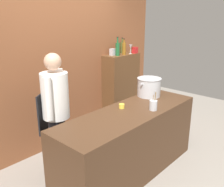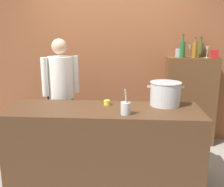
# 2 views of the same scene
# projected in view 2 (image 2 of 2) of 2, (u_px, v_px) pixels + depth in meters

# --- Properties ---
(ground_plane) EXTENTS (8.00, 8.00, 0.00)m
(ground_plane) POSITION_uv_depth(u_px,v_px,m) (104.00, 180.00, 3.07)
(ground_plane) COLOR gray
(brick_back_panel) EXTENTS (4.40, 0.10, 3.00)m
(brick_back_panel) POSITION_uv_depth(u_px,v_px,m) (112.00, 48.00, 4.07)
(brick_back_panel) COLOR brown
(brick_back_panel) RESTS_ON ground_plane
(prep_counter) EXTENTS (2.19, 0.70, 0.90)m
(prep_counter) POSITION_uv_depth(u_px,v_px,m) (104.00, 145.00, 2.96)
(prep_counter) COLOR #472D1C
(prep_counter) RESTS_ON ground_plane
(bar_cabinet) EXTENTS (0.76, 0.32, 1.37)m
(bar_cabinet) POSITION_uv_depth(u_px,v_px,m) (190.00, 101.00, 3.98)
(bar_cabinet) COLOR brown
(bar_cabinet) RESTS_ON ground_plane
(chef) EXTENTS (0.46, 0.41, 1.66)m
(chef) POSITION_uv_depth(u_px,v_px,m) (61.00, 89.00, 3.53)
(chef) COLOR black
(chef) RESTS_ON ground_plane
(stockpot_large) EXTENTS (0.42, 0.36, 0.28)m
(stockpot_large) POSITION_uv_depth(u_px,v_px,m) (165.00, 94.00, 2.96)
(stockpot_large) COLOR #B7BABF
(stockpot_large) RESTS_ON prep_counter
(utensil_crock) EXTENTS (0.10, 0.10, 0.27)m
(utensil_crock) POSITION_uv_depth(u_px,v_px,m) (126.00, 108.00, 2.64)
(utensil_crock) COLOR #B7BABF
(utensil_crock) RESTS_ON prep_counter
(butter_jar) EXTENTS (0.08, 0.08, 0.06)m
(butter_jar) POSITION_uv_depth(u_px,v_px,m) (107.00, 102.00, 3.00)
(butter_jar) COLOR yellow
(butter_jar) RESTS_ON prep_counter
(wine_bottle_amber) EXTENTS (0.07, 0.07, 0.29)m
(wine_bottle_amber) POSITION_uv_depth(u_px,v_px,m) (195.00, 50.00, 3.73)
(wine_bottle_amber) COLOR #8C5919
(wine_bottle_amber) RESTS_ON bar_cabinet
(wine_bottle_green) EXTENTS (0.08, 0.08, 0.34)m
(wine_bottle_green) POSITION_uv_depth(u_px,v_px,m) (182.00, 49.00, 3.75)
(wine_bottle_green) COLOR #1E592D
(wine_bottle_green) RESTS_ON bar_cabinet
(wine_bottle_olive) EXTENTS (0.08, 0.08, 0.29)m
(wine_bottle_olive) POSITION_uv_depth(u_px,v_px,m) (200.00, 50.00, 3.87)
(wine_bottle_olive) COLOR #475123
(wine_bottle_olive) RESTS_ON bar_cabinet
(wine_glass_short) EXTENTS (0.07, 0.07, 0.17)m
(wine_glass_short) POSITION_uv_depth(u_px,v_px,m) (207.00, 49.00, 3.71)
(wine_glass_short) COLOR silver
(wine_glass_short) RESTS_ON bar_cabinet
(wine_glass_wide) EXTENTS (0.07, 0.07, 0.18)m
(wine_glass_wide) POSITION_uv_depth(u_px,v_px,m) (190.00, 48.00, 3.85)
(wine_glass_wide) COLOR silver
(wine_glass_wide) RESTS_ON bar_cabinet
(spice_tin_silver) EXTENTS (0.08, 0.08, 0.12)m
(spice_tin_silver) POSITION_uv_depth(u_px,v_px,m) (179.00, 53.00, 3.85)
(spice_tin_silver) COLOR #B2B2B7
(spice_tin_silver) RESTS_ON bar_cabinet
(spice_tin_red) EXTENTS (0.09, 0.09, 0.12)m
(spice_tin_red) POSITION_uv_depth(u_px,v_px,m) (214.00, 54.00, 3.69)
(spice_tin_red) COLOR red
(spice_tin_red) RESTS_ON bar_cabinet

